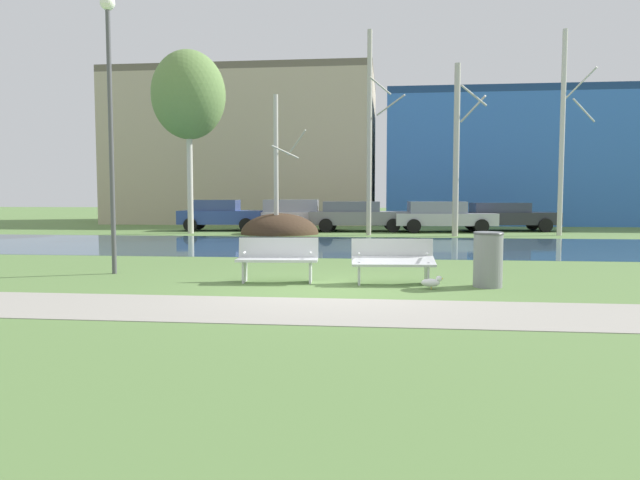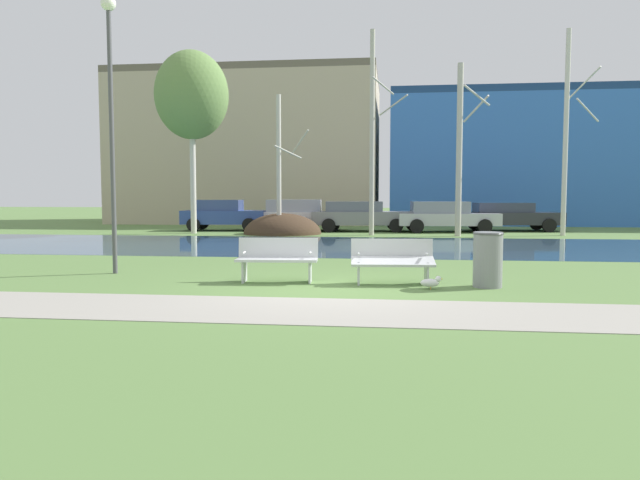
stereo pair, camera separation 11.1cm
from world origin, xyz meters
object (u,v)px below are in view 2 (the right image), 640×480
at_px(bench_left, 277,258).
at_px(parked_van_nearest_blue, 223,214).
at_px(parked_suv_fifth_dark, 508,216).
at_px(trash_bin, 488,259).
at_px(parked_wagon_fourth_silver, 445,216).
at_px(parked_sedan_second_white, 300,214).
at_px(streetlamp, 111,93).
at_px(parked_hatch_third_grey, 360,215).
at_px(bench_right, 392,260).
at_px(seagull, 431,282).

relative_size(bench_left, parked_van_nearest_blue, 0.40).
bearing_deg(parked_van_nearest_blue, bench_left, -70.44).
bearing_deg(parked_suv_fifth_dark, trash_bin, -101.84).
distance_m(parked_van_nearest_blue, parked_wagon_fourth_silver, 10.66).
bearing_deg(parked_sedan_second_white, streetlamp, -95.57).
bearing_deg(parked_hatch_third_grey, parked_wagon_fourth_silver, -1.13).
xyz_separation_m(bench_left, parked_van_nearest_blue, (-5.93, 16.70, 0.31)).
height_order(bench_right, seagull, bench_right).
bearing_deg(parked_hatch_third_grey, bench_right, -84.81).
xyz_separation_m(trash_bin, streetlamp, (-7.85, 1.03, 3.39)).
height_order(parked_van_nearest_blue, parked_suv_fifth_dark, parked_van_nearest_blue).
relative_size(parked_van_nearest_blue, parked_wagon_fourth_silver, 0.87).
relative_size(parked_van_nearest_blue, parked_sedan_second_white, 0.87).
height_order(seagull, parked_hatch_third_grey, parked_hatch_third_grey).
bearing_deg(parked_suv_fifth_dark, parked_van_nearest_blue, -175.22).
height_order(bench_left, trash_bin, trash_bin).
height_order(bench_left, parked_van_nearest_blue, parked_van_nearest_blue).
bearing_deg(parked_van_nearest_blue, bench_right, -63.84).
bearing_deg(seagull, trash_bin, 20.94).
distance_m(bench_left, trash_bin, 4.05).
distance_m(bench_left, parked_sedan_second_white, 17.28).
bearing_deg(parked_hatch_third_grey, trash_bin, -79.01).
bearing_deg(streetlamp, parked_suv_fifth_dark, 55.65).
xyz_separation_m(parked_van_nearest_blue, parked_suv_fifth_dark, (13.76, 1.15, -0.05)).
bearing_deg(parked_van_nearest_blue, trash_bin, -59.42).
relative_size(parked_hatch_third_grey, parked_wagon_fourth_silver, 1.02).
xyz_separation_m(bench_right, parked_suv_fifth_dark, (5.55, 17.85, 0.26)).
height_order(bench_right, parked_hatch_third_grey, parked_hatch_third_grey).
xyz_separation_m(streetlamp, parked_suv_fifth_dark, (11.63, 17.01, -3.19)).
relative_size(trash_bin, seagull, 2.52).
height_order(seagull, parked_sedan_second_white, parked_sedan_second_white).
distance_m(trash_bin, parked_suv_fifth_dark, 18.43).
xyz_separation_m(bench_left, streetlamp, (-3.80, 0.84, 3.45)).
xyz_separation_m(parked_hatch_third_grey, parked_suv_fifth_dark, (7.08, 1.06, -0.03)).
relative_size(streetlamp, parked_suv_fifth_dark, 1.26).
height_order(bench_right, parked_suv_fifth_dark, parked_suv_fifth_dark).
distance_m(parked_van_nearest_blue, parked_suv_fifth_dark, 13.81).
xyz_separation_m(seagull, streetlamp, (-6.78, 1.43, 3.79)).
height_order(bench_left, parked_sedan_second_white, parked_sedan_second_white).
relative_size(bench_right, seagull, 3.97).
distance_m(bench_left, bench_right, 2.27).
relative_size(streetlamp, parked_wagon_fourth_silver, 1.26).
xyz_separation_m(parked_sedan_second_white, parked_suv_fifth_dark, (10.04, 0.72, -0.06)).
height_order(trash_bin, parked_suv_fifth_dark, parked_suv_fifth_dark).
bearing_deg(parked_wagon_fourth_silver, parked_sedan_second_white, 176.54).
distance_m(streetlamp, parked_van_nearest_blue, 16.31).
relative_size(bench_right, parked_van_nearest_blue, 0.40).
bearing_deg(parked_wagon_fourth_silver, parked_van_nearest_blue, -179.95).
height_order(streetlamp, parked_van_nearest_blue, streetlamp).
bearing_deg(seagull, bench_right, 139.86).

